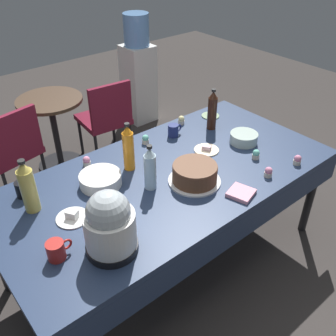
{
  "coord_description": "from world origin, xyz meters",
  "views": [
    {
      "loc": [
        -1.24,
        -1.5,
        2.14
      ],
      "look_at": [
        0.0,
        0.0,
        0.8
      ],
      "focal_mm": 40.26,
      "sensor_mm": 36.0,
      "label": 1
    }
  ],
  "objects": [
    {
      "name": "ground",
      "position": [
        0.0,
        0.0,
        0.0
      ],
      "size": [
        9.0,
        9.0,
        0.0
      ],
      "primitive_type": "plane",
      "color": "#383330"
    },
    {
      "name": "potluck_table",
      "position": [
        0.0,
        0.0,
        0.69
      ],
      "size": [
        2.2,
        1.1,
        0.75
      ],
      "color": "navy",
      "rests_on": "ground"
    },
    {
      "name": "frosted_layer_cake",
      "position": [
        0.08,
        -0.16,
        0.81
      ],
      "size": [
        0.33,
        0.33,
        0.12
      ],
      "color": "silver",
      "rests_on": "potluck_table"
    },
    {
      "name": "slow_cooker",
      "position": [
        -0.62,
        -0.32,
        0.91
      ],
      "size": [
        0.26,
        0.26,
        0.35
      ],
      "color": "black",
      "rests_on": "potluck_table"
    },
    {
      "name": "glass_salad_bowl",
      "position": [
        0.67,
        -0.04,
        0.79
      ],
      "size": [
        0.2,
        0.2,
        0.07
      ],
      "primitive_type": "cylinder",
      "color": "#B2C6BC",
      "rests_on": "potluck_table"
    },
    {
      "name": "ceramic_snack_bowl",
      "position": [
        -0.38,
        0.18,
        0.79
      ],
      "size": [
        0.26,
        0.26,
        0.07
      ],
      "primitive_type": "cylinder",
      "color": "silver",
      "rests_on": "potluck_table"
    },
    {
      "name": "dessert_plate_sage",
      "position": [
        0.79,
        0.41,
        0.76
      ],
      "size": [
        0.14,
        0.14,
        0.04
      ],
      "color": "#8CA87F",
      "rests_on": "potluck_table"
    },
    {
      "name": "dessert_plate_white",
      "position": [
        -0.66,
        0.01,
        0.76
      ],
      "size": [
        0.18,
        0.18,
        0.05
      ],
      "color": "white",
      "rests_on": "potluck_table"
    },
    {
      "name": "dessert_plate_cream",
      "position": [
        0.39,
        0.05,
        0.76
      ],
      "size": [
        0.17,
        0.17,
        0.04
      ],
      "color": "beige",
      "rests_on": "potluck_table"
    },
    {
      "name": "cupcake_rose",
      "position": [
        0.73,
        -0.45,
        0.78
      ],
      "size": [
        0.05,
        0.05,
        0.07
      ],
      "color": "beige",
      "rests_on": "potluck_table"
    },
    {
      "name": "cupcake_mint",
      "position": [
        0.47,
        -0.42,
        0.78
      ],
      "size": [
        0.05,
        0.05,
        0.07
      ],
      "color": "beige",
      "rests_on": "potluck_table"
    },
    {
      "name": "cupcake_berry",
      "position": [
        -0.34,
        0.42,
        0.78
      ],
      "size": [
        0.05,
        0.05,
        0.07
      ],
      "color": "beige",
      "rests_on": "potluck_table"
    },
    {
      "name": "cupcake_cocoa",
      "position": [
        0.52,
        0.46,
        0.78
      ],
      "size": [
        0.05,
        0.05,
        0.07
      ],
      "color": "beige",
      "rests_on": "potluck_table"
    },
    {
      "name": "cupcake_lemon",
      "position": [
        0.58,
        -0.23,
        0.78
      ],
      "size": [
        0.05,
        0.05,
        0.07
      ],
      "color": "beige",
      "rests_on": "potluck_table"
    },
    {
      "name": "cupcake_vanilla",
      "position": [
        0.12,
        0.4,
        0.78
      ],
      "size": [
        0.05,
        0.05,
        0.07
      ],
      "color": "beige",
      "rests_on": "potluck_table"
    },
    {
      "name": "soda_bottle_cola",
      "position": [
        0.65,
        0.26,
        0.9
      ],
      "size": [
        0.07,
        0.07,
        0.32
      ],
      "color": "#33190F",
      "rests_on": "potluck_table"
    },
    {
      "name": "soda_bottle_ginger_ale",
      "position": [
        -0.8,
        0.23,
        0.9
      ],
      "size": [
        0.09,
        0.09,
        0.33
      ],
      "color": "gold",
      "rests_on": "potluck_table"
    },
    {
      "name": "soda_bottle_orange_juice",
      "position": [
        -0.15,
        0.21,
        0.9
      ],
      "size": [
        0.07,
        0.07,
        0.33
      ],
      "color": "orange",
      "rests_on": "potluck_table"
    },
    {
      "name": "soda_bottle_water",
      "position": [
        -0.17,
        -0.03,
        0.89
      ],
      "size": [
        0.07,
        0.07,
        0.3
      ],
      "color": "silver",
      "rests_on": "potluck_table"
    },
    {
      "name": "coffee_mug_navy",
      "position": [
        0.35,
        0.36,
        0.8
      ],
      "size": [
        0.12,
        0.08,
        0.09
      ],
      "color": "navy",
      "rests_on": "potluck_table"
    },
    {
      "name": "coffee_mug_red",
      "position": [
        -0.85,
        -0.19,
        0.8
      ],
      "size": [
        0.13,
        0.09,
        0.1
      ],
      "color": "#B2231E",
      "rests_on": "potluck_table"
    },
    {
      "name": "coffee_mug_black",
      "position": [
        -0.79,
        0.37,
        0.8
      ],
      "size": [
        0.12,
        0.08,
        0.1
      ],
      "color": "black",
      "rests_on": "potluck_table"
    },
    {
      "name": "paper_napkin_stack",
      "position": [
        0.2,
        -0.43,
        0.76
      ],
      "size": [
        0.17,
        0.17,
        0.02
      ],
      "primitive_type": "cube",
      "rotation": [
        0.0,
        0.0,
        0.29
      ],
      "color": "pink",
      "rests_on": "potluck_table"
    },
    {
      "name": "maroon_chair_left",
      "position": [
        -0.53,
        1.41,
        0.49
      ],
      "size": [
        0.53,
        0.53,
        0.85
      ],
      "color": "maroon",
      "rests_on": "ground"
    },
    {
      "name": "maroon_chair_right",
      "position": [
        0.39,
        1.41,
        0.49
      ],
      "size": [
        0.48,
        0.48,
        0.85
      ],
      "color": "maroon",
      "rests_on": "ground"
    },
    {
      "name": "round_cafe_table",
      "position": [
        -0.05,
        1.64,
        0.5
      ],
      "size": [
        0.6,
        0.6,
        0.72
      ],
      "color": "#473323",
      "rests_on": "ground"
    },
    {
      "name": "water_cooler",
      "position": [
        1.17,
        1.95,
        0.59
      ],
      "size": [
        0.32,
        0.32,
        1.24
      ],
      "color": "silver",
      "rests_on": "ground"
    }
  ]
}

